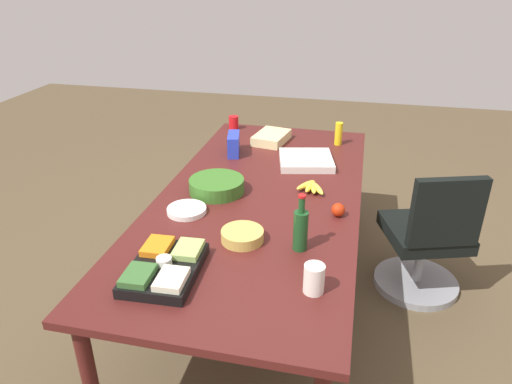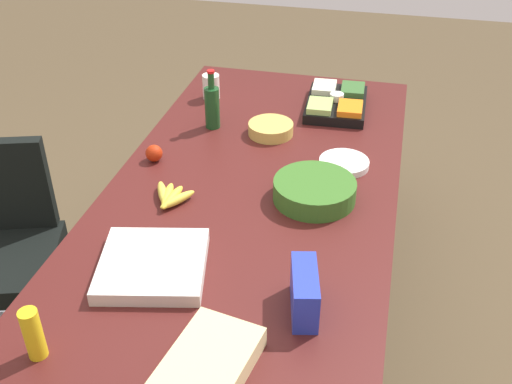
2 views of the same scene
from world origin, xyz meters
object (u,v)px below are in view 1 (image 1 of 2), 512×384
pizza_box (306,160)px  banana_bunch (312,187)px  salad_bowl (217,186)px  red_solo_cup (234,123)px  mustard_bottle (339,134)px  paper_plate_stack (187,210)px  chip_bag_blue (234,144)px  sheet_cake (271,138)px  wine_bottle (301,229)px  chip_bowl (242,236)px  apple_red (338,210)px  mayo_jar (314,279)px  office_chair (426,246)px  veggie_tray (165,267)px  conference_table (260,203)px

pizza_box → banana_bunch: 0.42m
salad_bowl → red_solo_cup: red_solo_cup is taller
mustard_bottle → salad_bowl: mustard_bottle is taller
paper_plate_stack → red_solo_cup: bearing=-175.1°
mustard_bottle → salad_bowl: 1.20m
chip_bag_blue → sheet_cake: (-0.31, 0.22, -0.04)m
red_solo_cup → wine_bottle: bearing=25.2°
chip_bowl → apple_red: bearing=128.9°
mayo_jar → chip_bowl: bearing=-129.5°
salad_bowl → office_chair: bearing=102.7°
banana_bunch → paper_plate_stack: banana_bunch is taller
veggie_tray → wine_bottle: wine_bottle is taller
chip_bowl → paper_plate_stack: (-0.22, -0.38, -0.01)m
veggie_tray → red_solo_cup: size_ratio=3.94×
sheet_cake → red_solo_cup: 0.44m
office_chair → conference_table: bearing=-75.4°
apple_red → salad_bowl: bearing=-100.7°
banana_bunch → apple_red: bearing=31.9°
veggie_tray → sheet_cake: bearing=175.7°
banana_bunch → mayo_jar: mayo_jar is taller
sheet_cake → paper_plate_stack: 1.25m
conference_table → salad_bowl: 0.28m
wine_bottle → mayo_jar: size_ratio=2.24×
apple_red → mayo_jar: size_ratio=0.58×
mustard_bottle → wine_bottle: size_ratio=0.59×
veggie_tray → wine_bottle: 0.66m
mustard_bottle → paper_plate_stack: 1.49m
chip_bowl → sheet_cake: (-1.45, -0.14, 0.01)m
chip_bowl → salad_bowl: (-0.50, -0.29, 0.01)m
apple_red → veggie_tray: bearing=-45.3°
salad_bowl → red_solo_cup: size_ratio=3.04×
salad_bowl → banana_bunch: (-0.15, 0.56, -0.02)m
chip_bag_blue → wine_bottle: bearing=29.5°
mustard_bottle → banana_bunch: 0.86m
salad_bowl → sheet_cake: (-0.94, 0.15, -0.01)m
chip_bowl → red_solo_cup: red_solo_cup is taller
chip_bag_blue → paper_plate_stack: size_ratio=1.00×
conference_table → banana_bunch: (-0.13, 0.30, 0.08)m
office_chair → chip_bag_blue: bearing=-103.7°
office_chair → paper_plate_stack: (0.58, -1.40, 0.40)m
sheet_cake → paper_plate_stack: bearing=-11.1°
conference_table → sheet_cake: size_ratio=8.02×
office_chair → chip_bag_blue: (-0.34, -1.37, 0.46)m
red_solo_cup → salad_bowl: bearing=10.3°
apple_red → chip_bowl: bearing=-51.1°
pizza_box → mustard_bottle: 0.48m
banana_bunch → paper_plate_stack: (0.44, -0.65, -0.01)m
mayo_jar → veggie_tray: bearing=-88.0°
salad_bowl → banana_bunch: 0.58m
office_chair → banana_bunch: bearing=-79.0°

